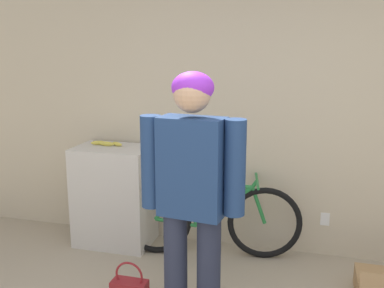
% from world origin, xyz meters
% --- Properties ---
extents(wall_back, '(8.00, 0.07, 2.60)m').
position_xyz_m(wall_back, '(0.00, 2.37, 1.30)').
color(wall_back, beige).
rests_on(wall_back, ground_plane).
extents(side_shelf, '(0.72, 0.48, 0.96)m').
position_xyz_m(side_shelf, '(-1.42, 2.07, 0.48)').
color(side_shelf, beige).
rests_on(side_shelf, ground_plane).
extents(person, '(0.68, 0.26, 1.75)m').
position_xyz_m(person, '(-0.32, 0.91, 1.03)').
color(person, '#23283D').
rests_on(person, ground_plane).
extents(bicycle, '(1.65, 0.47, 0.74)m').
position_xyz_m(bicycle, '(-0.47, 2.04, 0.36)').
color(bicycle, black).
rests_on(bicycle, ground_plane).
extents(banana, '(0.34, 0.09, 0.04)m').
position_xyz_m(banana, '(-1.50, 2.12, 0.98)').
color(banana, '#EAD64C').
rests_on(banana, side_shelf).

